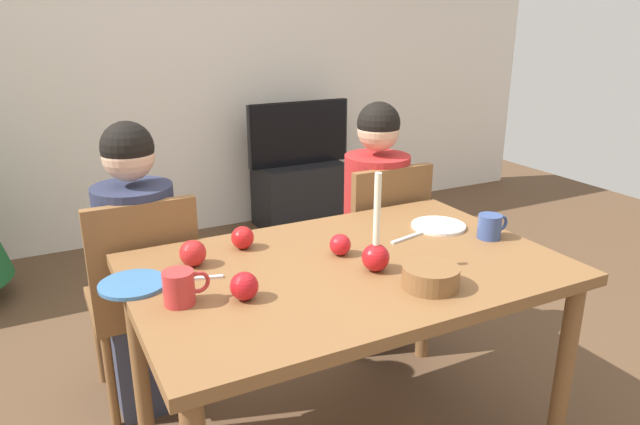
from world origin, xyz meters
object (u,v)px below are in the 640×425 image
(plate_right, at_px, (438,226))
(mug_left, at_px, (180,287))
(tv_stand, at_px, (300,195))
(apple_far_edge, at_px, (243,238))
(dining_table, at_px, (347,287))
(chair_left, at_px, (144,291))
(apple_by_right_mug, at_px, (340,245))
(plate_left, at_px, (133,284))
(person_right_child, at_px, (375,230))
(person_left_child, at_px, (141,274))
(bowl_walnuts, at_px, (431,277))
(chair_right, at_px, (379,244))
(apple_by_left_plate, at_px, (244,286))
(apple_near_candle, at_px, (193,253))
(candle_centerpiece, at_px, (376,251))
(mug_right, at_px, (490,226))
(tv, at_px, (299,133))

(plate_right, relative_size, mug_left, 1.53)
(tv_stand, bearing_deg, apple_far_edge, -120.16)
(dining_table, distance_m, chair_left, 0.84)
(plate_right, distance_m, apple_by_right_mug, 0.48)
(dining_table, xyz_separation_m, plate_left, (-0.66, 0.15, 0.09))
(chair_left, bearing_deg, plate_right, -23.71)
(person_right_child, distance_m, mug_left, 1.29)
(person_left_child, distance_m, plate_left, 0.53)
(tv_stand, distance_m, bowl_walnuts, 2.73)
(bowl_walnuts, bearing_deg, person_right_child, 67.02)
(plate_right, bearing_deg, plate_left, 179.53)
(chair_right, distance_m, apple_by_left_plate, 1.18)
(plate_right, relative_size, apple_near_candle, 2.37)
(person_right_child, xyz_separation_m, apple_by_left_plate, (-0.91, -0.72, 0.22))
(person_right_child, bearing_deg, plate_left, -157.70)
(person_right_child, relative_size, plate_right, 5.61)
(candle_centerpiece, bearing_deg, apple_far_edge, 130.13)
(person_left_child, distance_m, mug_left, 0.70)
(chair_right, bearing_deg, mug_right, -84.12)
(dining_table, relative_size, tv_stand, 2.19)
(apple_far_edge, bearing_deg, apple_by_right_mug, -36.91)
(person_left_child, distance_m, apple_by_right_mug, 0.83)
(chair_left, bearing_deg, dining_table, -47.15)
(dining_table, bearing_deg, candle_centerpiece, -57.50)
(chair_left, xyz_separation_m, person_left_child, (0.00, 0.03, 0.06))
(chair_left, bearing_deg, apple_by_left_plate, -75.97)
(bowl_walnuts, distance_m, apple_by_right_mug, 0.36)
(tv, height_order, mug_right, tv)
(tv_stand, height_order, mug_right, mug_right)
(candle_centerpiece, relative_size, apple_far_edge, 4.03)
(mug_right, distance_m, bowl_walnuts, 0.50)
(person_right_child, relative_size, apple_near_candle, 13.32)
(chair_right, bearing_deg, plate_right, -93.81)
(chair_right, distance_m, person_left_child, 1.09)
(dining_table, height_order, apple_far_edge, apple_far_edge)
(person_left_child, xyz_separation_m, tv_stand, (1.47, 1.66, -0.33))
(person_left_child, bearing_deg, mug_left, -89.79)
(tv, distance_m, apple_by_right_mug, 2.39)
(chair_left, relative_size, chair_right, 1.00)
(chair_left, xyz_separation_m, apple_far_edge, (0.30, -0.32, 0.28))
(chair_right, bearing_deg, chair_left, 180.00)
(plate_left, distance_m, mug_left, 0.21)
(candle_centerpiece, height_order, mug_right, candle_centerpiece)
(plate_left, xyz_separation_m, apple_by_left_plate, (0.27, -0.24, 0.04))
(mug_right, relative_size, apple_by_left_plate, 1.54)
(person_left_child, bearing_deg, person_right_child, 0.00)
(person_left_child, relative_size, apple_by_left_plate, 14.01)
(plate_right, relative_size, apple_far_edge, 2.58)
(person_left_child, bearing_deg, tv_stand, 48.44)
(apple_by_right_mug, bearing_deg, plate_left, 173.78)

